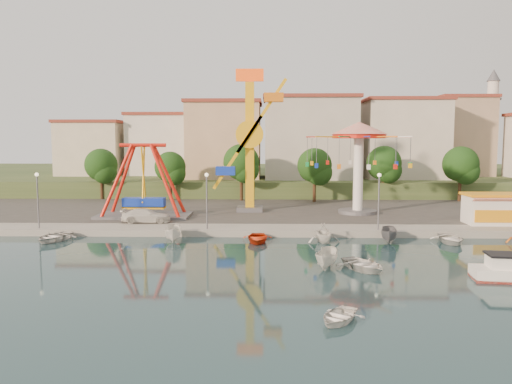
{
  "coord_description": "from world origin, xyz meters",
  "views": [
    {
      "loc": [
        -2.24,
        -33.16,
        8.78
      ],
      "look_at": [
        -3.42,
        14.0,
        4.0
      ],
      "focal_mm": 35.0,
      "sensor_mm": 36.0,
      "label": 1
    }
  ],
  "objects_px": {
    "pirate_ship_ride": "(144,182)",
    "skiff": "(327,259)",
    "rowboat_a": "(364,264)",
    "wave_swinger": "(359,147)",
    "van": "(146,216)",
    "kamikaze_tower": "(252,144)"
  },
  "relations": [
    {
      "from": "pirate_ship_ride",
      "to": "skiff",
      "type": "bearing_deg",
      "value": -47.99
    },
    {
      "from": "rowboat_a",
      "to": "skiff",
      "type": "distance_m",
      "value": 2.51
    },
    {
      "from": "wave_swinger",
      "to": "van",
      "type": "relative_size",
      "value": 2.39
    },
    {
      "from": "kamikaze_tower",
      "to": "rowboat_a",
      "type": "distance_m",
      "value": 27.18
    },
    {
      "from": "wave_swinger",
      "to": "skiff",
      "type": "height_order",
      "value": "wave_swinger"
    },
    {
      "from": "kamikaze_tower",
      "to": "rowboat_a",
      "type": "height_order",
      "value": "kamikaze_tower"
    },
    {
      "from": "pirate_ship_ride",
      "to": "skiff",
      "type": "height_order",
      "value": "pirate_ship_ride"
    },
    {
      "from": "kamikaze_tower",
      "to": "skiff",
      "type": "distance_m",
      "value": 26.09
    },
    {
      "from": "pirate_ship_ride",
      "to": "van",
      "type": "distance_m",
      "value": 5.04
    },
    {
      "from": "kamikaze_tower",
      "to": "skiff",
      "type": "height_order",
      "value": "kamikaze_tower"
    },
    {
      "from": "pirate_ship_ride",
      "to": "van",
      "type": "xyz_separation_m",
      "value": [
        1.13,
        -3.82,
        -3.09
      ]
    },
    {
      "from": "kamikaze_tower",
      "to": "van",
      "type": "xyz_separation_m",
      "value": [
        -10.51,
        -8.45,
        -7.22
      ]
    },
    {
      "from": "wave_swinger",
      "to": "skiff",
      "type": "xyz_separation_m",
      "value": [
        -6.13,
        -22.78,
        -7.5
      ]
    },
    {
      "from": "wave_swinger",
      "to": "van",
      "type": "xyz_separation_m",
      "value": [
        -22.6,
        -7.07,
        -6.89
      ]
    },
    {
      "from": "rowboat_a",
      "to": "wave_swinger",
      "type": "bearing_deg",
      "value": 53.8
    },
    {
      "from": "rowboat_a",
      "to": "van",
      "type": "bearing_deg",
      "value": 112.44
    },
    {
      "from": "rowboat_a",
      "to": "van",
      "type": "xyz_separation_m",
      "value": [
        -18.94,
        16.09,
        0.9
      ]
    },
    {
      "from": "van",
      "to": "kamikaze_tower",
      "type": "bearing_deg",
      "value": -55.72
    },
    {
      "from": "pirate_ship_ride",
      "to": "wave_swinger",
      "type": "bearing_deg",
      "value": 7.79
    },
    {
      "from": "kamikaze_tower",
      "to": "rowboat_a",
      "type": "bearing_deg",
      "value": -71.05
    },
    {
      "from": "pirate_ship_ride",
      "to": "kamikaze_tower",
      "type": "bearing_deg",
      "value": 21.7
    },
    {
      "from": "pirate_ship_ride",
      "to": "skiff",
      "type": "distance_m",
      "value": 26.55
    }
  ]
}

